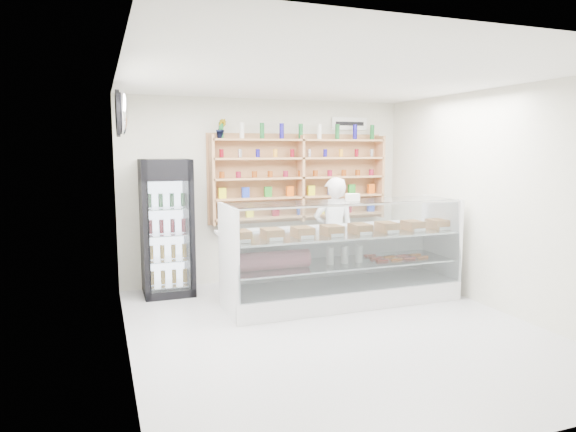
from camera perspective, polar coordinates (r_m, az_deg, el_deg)
name	(u,v)px	position (r m, az deg, el deg)	size (l,w,h in m)	color
room	(337,207)	(5.70, 5.42, 0.96)	(5.00, 5.00, 5.00)	silver
display_counter	(342,275)	(6.93, 6.02, -6.53)	(3.15, 0.94, 1.37)	white
shop_worker	(334,233)	(7.53, 5.09, -1.91)	(0.60, 0.39, 1.64)	silver
drinks_cooler	(167,227)	(7.37, -13.32, -1.23)	(0.69, 0.67, 1.90)	black
wall_shelving	(301,178)	(8.02, 1.41, 4.25)	(2.84, 0.28, 1.33)	tan
potted_plant	(221,129)	(7.64, -7.44, 9.60)	(0.16, 0.13, 0.28)	#1E6626
security_mirror	(122,113)	(6.32, -17.94, 10.81)	(0.15, 0.50, 0.50)	silver
wall_sign	(349,124)	(8.51, 6.83, 10.15)	(0.62, 0.03, 0.20)	white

